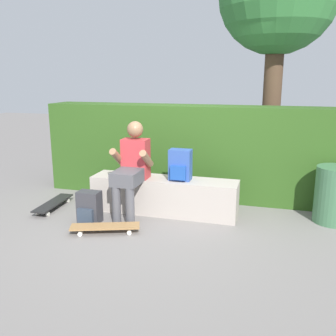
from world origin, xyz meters
TOP-DOWN VIEW (x-y plane):
  - ground_plane at (0.00, 0.00)m, footprint 24.00×24.00m
  - bench_main at (0.00, 0.25)m, footprint 1.94×0.43m
  - person_skater at (-0.37, 0.04)m, footprint 0.49×0.62m
  - skateboard_near_person at (-0.46, -0.59)m, footprint 0.82×0.46m
  - skateboard_beside_bench at (-1.52, -0.03)m, footprint 0.25×0.81m
  - backpack_on_bench at (0.22, 0.24)m, footprint 0.28×0.23m
  - backpack_on_ground at (-0.79, -0.34)m, footprint 0.28×0.23m
  - hedge_row at (0.13, 1.11)m, footprint 4.37×0.56m
  - trash_bin at (2.13, 0.52)m, footprint 0.49×0.49m

SIDE VIEW (x-z plane):
  - ground_plane at x=0.00m, z-range 0.00..0.00m
  - skateboard_near_person at x=-0.46m, z-range 0.03..0.12m
  - skateboard_beside_bench at x=-1.52m, z-range 0.03..0.12m
  - backpack_on_ground at x=-0.79m, z-range -0.01..0.39m
  - bench_main at x=0.00m, z-range 0.00..0.47m
  - trash_bin at x=2.13m, z-range 0.00..0.71m
  - backpack_on_bench at x=0.22m, z-range 0.47..0.87m
  - person_skater at x=-0.37m, z-range 0.06..1.28m
  - hedge_row at x=0.13m, z-range 0.00..1.37m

